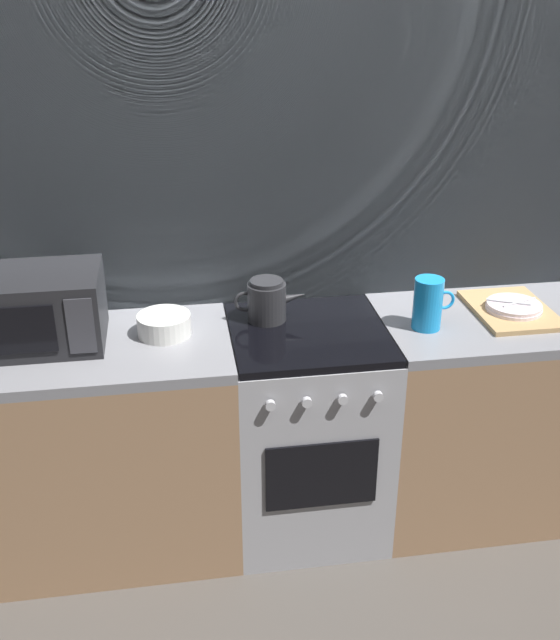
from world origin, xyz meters
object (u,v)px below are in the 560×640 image
Objects in this scene: pitcher at (428,304)px; mixing_bowl at (164,325)px; kettle at (267,300)px; stove_unit at (307,430)px; microwave at (38,309)px; dish_pile at (512,309)px.

mixing_bowl is at bearing 174.46° from pitcher.
kettle is 0.61m from pitcher.
stove_unit is 0.73m from mixing_bowl.
kettle reaches higher than stove_unit.
pitcher reaches higher than mixing_bowl.
stove_unit is 1.15m from microwave.
pitcher reaches higher than kettle.
dish_pile is at bearing 1.83° from stove_unit.
kettle is at bearing 4.40° from microwave.
microwave is 0.85m from kettle.
mixing_bowl is at bearing -170.28° from kettle.
pitcher is at bearing -15.51° from kettle.
kettle is at bearing 164.49° from pitcher.
microwave is at bearing 176.04° from pitcher.
pitcher reaches higher than stove_unit.
microwave reaches higher than stove_unit.
kettle is 0.98m from dish_pile.
dish_pile is (0.83, 0.03, 0.47)m from stove_unit.
dish_pile is (0.38, 0.07, -0.08)m from pitcher.
pitcher is at bearing -5.97° from stove_unit.
mixing_bowl is 1.37m from dish_pile.
stove_unit is 0.95m from dish_pile.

